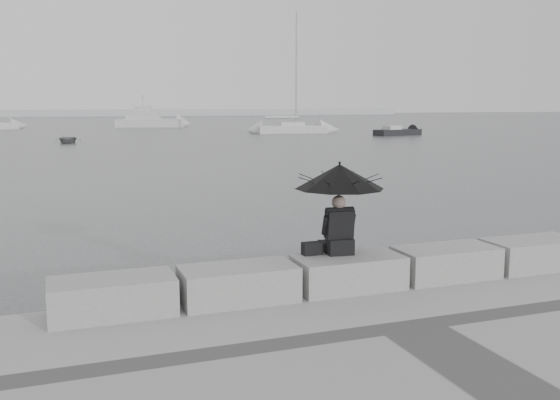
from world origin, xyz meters
name	(u,v)px	position (x,y,z in m)	size (l,w,h in m)	color
ground	(335,312)	(0.00, 0.00, 0.00)	(360.00, 360.00, 0.00)	#404345
stone_block_far_left	(112,297)	(-3.40, -0.45, 0.75)	(1.60, 0.80, 0.50)	gray
stone_block_left	(238,284)	(-1.70, -0.45, 0.75)	(1.60, 0.80, 0.50)	gray
stone_block_centre	(348,273)	(0.00, -0.45, 0.75)	(1.60, 0.80, 0.50)	gray
stone_block_right	(446,263)	(1.70, -0.45, 0.75)	(1.60, 0.80, 0.50)	gray
stone_block_far_right	(532,254)	(3.40, -0.45, 0.75)	(1.60, 0.80, 0.50)	gray
seated_person	(340,185)	(-0.07, -0.25, 2.04)	(1.33, 1.33, 1.39)	black
bag	(312,248)	(-0.47, -0.17, 1.09)	(0.29, 0.17, 0.19)	black
distant_landmass	(33,113)	(-8.14, 154.51, 0.90)	(180.00, 8.00, 2.80)	#A8AAAD
sailboat_right	(292,128)	(20.69, 55.33, 0.53)	(7.71, 3.67, 12.90)	silver
motor_cruiser	(150,121)	(8.66, 77.77, 0.89)	(9.48, 5.28, 4.50)	silver
small_motorboat	(398,132)	(29.16, 47.35, 0.32)	(5.59, 2.86, 1.10)	black
dinghy	(68,139)	(-2.83, 45.99, 0.28)	(3.29, 1.39, 0.56)	gray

